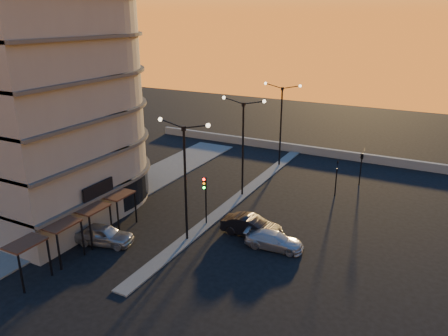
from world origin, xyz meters
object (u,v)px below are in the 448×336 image
streetlamp_mid (243,140)px  car_wagon (274,240)px  car_hatchback (104,235)px  traffic_light_main (205,193)px  car_sedan (251,226)px

streetlamp_mid → car_wagon: (6.46, -8.06, -4.95)m
car_hatchback → car_wagon: bearing=-80.0°
traffic_light_main → car_hatchback: 8.50m
streetlamp_mid → traffic_light_main: 7.62m
car_hatchback → car_sedan: bearing=-70.0°
traffic_light_main → car_sedan: 4.59m
traffic_light_main → car_wagon: size_ratio=0.96×
streetlamp_mid → traffic_light_main: streetlamp_mid is taller
car_sedan → traffic_light_main: bearing=90.2°
streetlamp_mid → car_sedan: 9.41m
traffic_light_main → car_sedan: (4.08, 0.14, -2.11)m
traffic_light_main → car_wagon: (6.46, -0.93, -2.25)m
streetlamp_mid → car_sedan: size_ratio=2.00×
traffic_light_main → car_sedan: size_ratio=0.90×
streetlamp_mid → car_wagon: streetlamp_mid is taller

